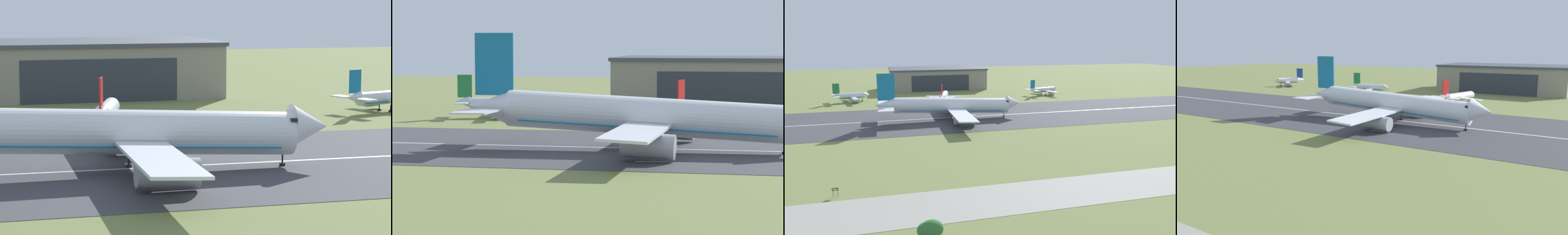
{
  "view_description": "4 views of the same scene",
  "coord_description": "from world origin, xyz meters",
  "views": [
    {
      "loc": [
        -4.61,
        -22.06,
        23.54
      ],
      "look_at": [
        26.33,
        93.35,
        7.89
      ],
      "focal_mm": 85.0,
      "sensor_mm": 36.0,
      "label": 1
    },
    {
      "loc": [
        37.61,
        -46.82,
        17.8
      ],
      "look_at": [
        10.04,
        93.66,
        5.6
      ],
      "focal_mm": 85.0,
      "sensor_mm": 36.0,
      "label": 2
    },
    {
      "loc": [
        -10.09,
        -48.55,
        31.66
      ],
      "look_at": [
        24.66,
        78.47,
        4.31
      ],
      "focal_mm": 35.0,
      "sensor_mm": 36.0,
      "label": 3
    },
    {
      "loc": [
        69.88,
        1.54,
        21.6
      ],
      "look_at": [
        23.69,
        77.88,
        5.14
      ],
      "focal_mm": 35.0,
      "sensor_mm": 36.0,
      "label": 4
    }
  ],
  "objects": [
    {
      "name": "ground_plane",
      "position": [
        0.0,
        50.61,
        0.0
      ],
      "size": [
        648.69,
        648.69,
        0.0
      ],
      "primitive_type": "plane",
      "color": "olive"
    },
    {
      "name": "runway_strip",
      "position": [
        0.0,
        101.21,
        0.03
      ],
      "size": [
        408.69,
        52.65,
        0.06
      ],
      "primitive_type": "cube",
      "color": "#3D3D42",
      "rests_on": "ground_plane"
    },
    {
      "name": "runway_centreline",
      "position": [
        0.0,
        101.21,
        0.07
      ],
      "size": [
        367.82,
        0.7,
        0.01
      ],
      "primitive_type": "cube",
      "color": "silver",
      "rests_on": "runway_strip"
    },
    {
      "name": "hangar_building",
      "position": [
        27.95,
        198.71,
        6.54
      ],
      "size": [
        59.88,
        34.92,
        13.05
      ],
      "color": "gray",
      "rests_on": "ground_plane"
    },
    {
      "name": "airplane_landing",
      "position": [
        18.2,
        98.51,
        5.34
      ],
      "size": [
        58.51,
        55.62,
        18.75
      ],
      "color": "silver",
      "rests_on": "ground_plane"
    },
    {
      "name": "airplane_parked_centre",
      "position": [
        23.03,
        143.5,
        2.77
      ],
      "size": [
        18.31,
        23.02,
        9.74
      ],
      "color": "white",
      "rests_on": "ground_plane"
    },
    {
      "name": "airplane_parked_east",
      "position": [
        -22.78,
        153.52,
        3.0
      ],
      "size": [
        19.32,
        21.92,
        9.72
      ],
      "color": "silver",
      "rests_on": "ground_plane"
    }
  ]
}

